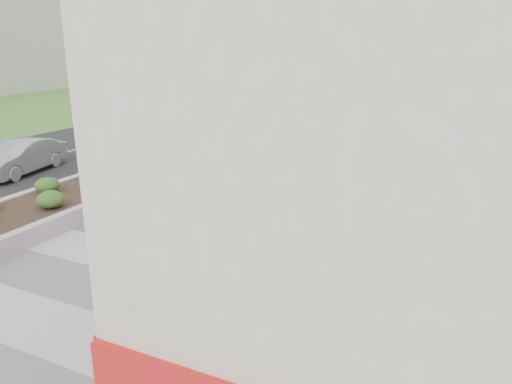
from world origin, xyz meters
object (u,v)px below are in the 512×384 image
(planter, at_px, (99,186))
(traffic_signal_far, at_px, (73,83))
(car_silver, at_px, (21,157))
(skateboarder, at_px, (223,230))
(traffic_signal_near, at_px, (209,89))

(planter, bearing_deg, traffic_signal_far, 137.54)
(traffic_signal_far, xyz_separation_m, car_silver, (5.78, -8.92, -2.07))
(traffic_signal_far, distance_m, skateboarder, 21.27)
(traffic_signal_far, xyz_separation_m, skateboarder, (17.24, -12.29, -2.10))
(traffic_signal_far, height_order, skateboarder, traffic_signal_far)
(planter, distance_m, traffic_signal_near, 10.90)
(planter, relative_size, skateboarder, 13.83)
(planter, distance_m, traffic_signal_far, 15.00)
(skateboarder, distance_m, car_silver, 11.94)
(planter, height_order, car_silver, car_silver)
(planter, distance_m, car_silver, 5.27)
(planter, height_order, skateboarder, skateboarder)
(traffic_signal_far, relative_size, skateboarder, 3.23)
(planter, relative_size, car_silver, 4.31)
(traffic_signal_far, distance_m, car_silver, 10.83)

